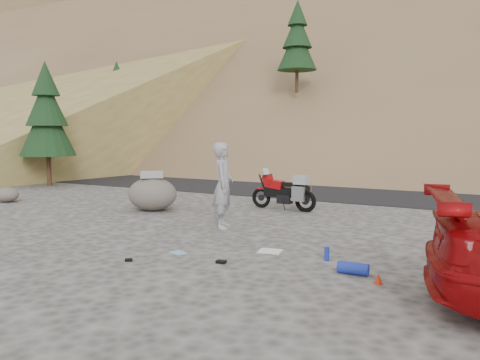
% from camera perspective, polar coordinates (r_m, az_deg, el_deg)
% --- Properties ---
extents(ground, '(140.00, 140.00, 0.00)m').
position_cam_1_polar(ground, '(10.07, -1.95, -6.61)').
color(ground, '#464341').
rests_on(ground, ground).
extents(road, '(120.00, 7.00, 0.05)m').
position_cam_1_polar(road, '(18.29, 12.58, -1.15)').
color(road, black).
rests_on(road, ground).
extents(hillside, '(120.00, 73.00, 46.72)m').
position_cam_1_polar(hillside, '(50.39, 23.36, 15.48)').
color(hillside, brown).
rests_on(hillside, ground).
extents(conifer_verge, '(2.20, 2.20, 5.04)m').
position_cam_1_polar(conifer_verge, '(20.62, -22.50, 7.36)').
color(conifer_verge, '#382214').
rests_on(conifer_verge, ground).
extents(motorcycle, '(1.98, 0.61, 1.18)m').
position_cam_1_polar(motorcycle, '(13.14, 5.63, -1.50)').
color(motorcycle, black).
rests_on(motorcycle, ground).
extents(man, '(0.70, 0.84, 1.95)m').
position_cam_1_polar(man, '(10.72, -2.04, -5.85)').
color(man, '#9B9BA0').
rests_on(man, ground).
extents(boulder, '(1.79, 1.69, 1.10)m').
position_cam_1_polar(boulder, '(13.25, -10.63, -1.61)').
color(boulder, '#59534C').
rests_on(boulder, ground).
extents(small_rock, '(0.99, 0.95, 0.46)m').
position_cam_1_polar(small_rock, '(16.37, -26.56, -1.61)').
color(small_rock, '#59534C').
rests_on(small_rock, ground).
extents(gear_white_cloth, '(0.47, 0.43, 0.01)m').
position_cam_1_polar(gear_white_cloth, '(8.64, 3.68, -8.64)').
color(gear_white_cloth, white).
rests_on(gear_white_cloth, ground).
extents(gear_blue_mat, '(0.47, 0.21, 0.19)m').
position_cam_1_polar(gear_blue_mat, '(7.47, 13.61, -10.43)').
color(gear_blue_mat, '#1C2EAA').
rests_on(gear_blue_mat, ground).
extents(gear_bottle, '(0.10, 0.10, 0.24)m').
position_cam_1_polar(gear_bottle, '(8.14, 10.54, -8.84)').
color(gear_bottle, '#1C2EAA').
rests_on(gear_bottle, ground).
extents(gear_funnel, '(0.16, 0.16, 0.16)m').
position_cam_1_polar(gear_funnel, '(7.10, 16.51, -11.45)').
color(gear_funnel, red).
rests_on(gear_funnel, ground).
extents(gear_glove_a, '(0.18, 0.14, 0.05)m').
position_cam_1_polar(gear_glove_a, '(7.89, -2.31, -9.93)').
color(gear_glove_a, black).
rests_on(gear_glove_a, ground).
extents(gear_glove_b, '(0.15, 0.15, 0.04)m').
position_cam_1_polar(gear_glove_b, '(8.22, -13.42, -9.45)').
color(gear_glove_b, black).
rests_on(gear_glove_b, ground).
extents(gear_blue_cloth, '(0.35, 0.30, 0.01)m').
position_cam_1_polar(gear_blue_cloth, '(8.59, -7.53, -8.79)').
color(gear_blue_cloth, '#82ACC9').
rests_on(gear_blue_cloth, ground).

